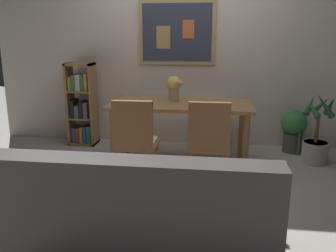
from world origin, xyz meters
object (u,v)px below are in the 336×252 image
at_px(potted_palm, 316,140).
at_px(tv_remote, 199,104).
at_px(dining_table, 181,111).
at_px(potted_ivy, 294,129).
at_px(flower_vase, 174,87).
at_px(bookshelf, 82,107).
at_px(dining_chair_near_left, 135,137).
at_px(dining_chair_far_right, 213,106).
at_px(dining_chair_near_right, 209,139).
at_px(leather_couch, 132,222).

distance_m(potted_palm, tv_remote, 1.49).
relative_size(dining_table, potted_ivy, 2.85).
height_order(potted_palm, flower_vase, flower_vase).
bearing_deg(bookshelf, tv_remote, -23.50).
distance_m(dining_table, dining_chair_near_left, 0.87).
relative_size(dining_chair_far_right, tv_remote, 5.79).
bearing_deg(potted_palm, dining_chair_near_right, -141.60).
xyz_separation_m(dining_chair_near_right, leather_couch, (-0.47, -1.21, -0.22)).
distance_m(dining_chair_near_right, tv_remote, 0.71).
height_order(potted_palm, tv_remote, potted_palm).
relative_size(dining_table, leather_couch, 0.89).
bearing_deg(dining_chair_far_right, leather_couch, -100.08).
bearing_deg(potted_ivy, dining_table, -156.36).
bearing_deg(leather_couch, dining_table, 86.30).
height_order(leather_couch, bookshelf, bookshelf).
bearing_deg(dining_table, potted_ivy, 23.64).
height_order(leather_couch, potted_ivy, leather_couch).
distance_m(dining_chair_far_right, potted_palm, 1.37).
height_order(flower_vase, tv_remote, flower_vase).
bearing_deg(dining_chair_far_right, tv_remote, -100.10).
relative_size(dining_chair_near_left, potted_palm, 1.04).
relative_size(dining_chair_near_right, bookshelf, 0.82).
xyz_separation_m(leather_couch, tv_remote, (0.33, 1.87, 0.43)).
bearing_deg(potted_palm, potted_ivy, 115.71).
bearing_deg(bookshelf, potted_ivy, 0.04).
height_order(bookshelf, flower_vase, bookshelf).
relative_size(potted_palm, tv_remote, 5.56).
height_order(dining_table, leather_couch, leather_couch).
height_order(dining_chair_near_left, flower_vase, flower_vase).
distance_m(flower_vase, tv_remote, 0.37).
relative_size(dining_chair_far_right, bookshelf, 0.82).
bearing_deg(dining_chair_near_right, dining_table, 114.12).
bearing_deg(dining_table, bookshelf, 156.68).
height_order(dining_table, dining_chair_near_right, dining_chair_near_right).
relative_size(potted_ivy, flower_vase, 1.95).
height_order(dining_table, dining_chair_near_left, dining_chair_near_left).
height_order(dining_chair_far_right, flower_vase, flower_vase).
distance_m(leather_couch, potted_ivy, 2.99).
height_order(dining_table, potted_ivy, dining_table).
bearing_deg(leather_couch, potted_palm, 52.08).
bearing_deg(flower_vase, dining_chair_near_left, -107.91).
xyz_separation_m(dining_chair_near_left, bookshelf, (-1.05, 1.39, -0.02)).
xyz_separation_m(dining_chair_far_right, leather_couch, (-0.49, -2.77, -0.22)).
distance_m(dining_chair_far_right, dining_chair_near_left, 1.74).
bearing_deg(bookshelf, leather_couch, -63.43).
bearing_deg(potted_palm, bookshelf, 172.74).
xyz_separation_m(dining_chair_far_right, flower_vase, (-0.45, -0.73, 0.36)).
distance_m(potted_palm, flower_vase, 1.79).
height_order(potted_ivy, tv_remote, tv_remote).
distance_m(dining_table, dining_chair_near_right, 0.83).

